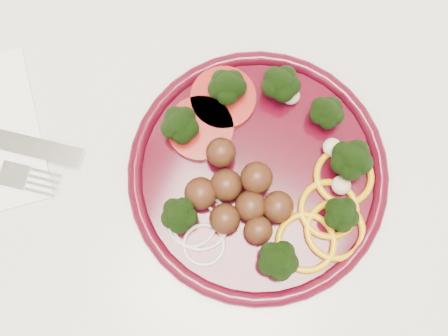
% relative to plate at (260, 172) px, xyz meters
% --- Properties ---
extents(counter, '(2.40, 0.60, 0.90)m').
position_rel_plate_xyz_m(counter, '(-0.20, -0.00, -0.47)').
color(counter, silver).
rests_on(counter, ground).
extents(plate, '(0.24, 0.24, 0.05)m').
position_rel_plate_xyz_m(plate, '(0.00, 0.00, 0.00)').
color(plate, '#3E0512').
rests_on(plate, counter).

